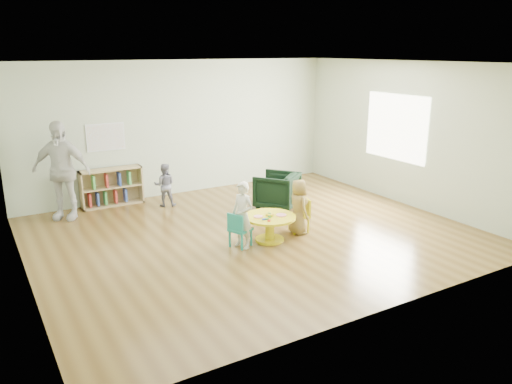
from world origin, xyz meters
TOP-DOWN VIEW (x-y plane):
  - room at (0.01, 0.00)m, footprint 7.10×7.00m
  - activity_table at (0.08, -0.39)m, footprint 0.84×0.84m
  - kid_chair_left at (-0.49, -0.38)m, footprint 0.40×0.40m
  - kid_chair_right at (0.77, -0.30)m, footprint 0.38×0.38m
  - bookshelf at (-1.61, 2.86)m, footprint 1.20×0.30m
  - alphabet_poster at (-1.60, 2.98)m, footprint 0.74×0.01m
  - armchair at (1.13, 1.02)m, footprint 1.06×1.06m
  - child_left at (-0.43, -0.41)m, footprint 0.37×0.45m
  - child_right at (0.67, -0.35)m, footprint 0.34×0.49m
  - toddler at (-0.71, 2.24)m, footprint 0.51×0.46m
  - adult_caretaker at (-2.56, 2.48)m, footprint 1.12×0.95m

SIDE VIEW (x-z plane):
  - activity_table at x=0.08m, z-range 0.06..0.53m
  - kid_chair_left at x=-0.49m, z-range 0.02..0.58m
  - kid_chair_right at x=0.77m, z-range 0.02..0.60m
  - armchair at x=1.13m, z-range 0.00..0.70m
  - bookshelf at x=-1.61m, z-range -0.01..0.74m
  - toddler at x=-0.71m, z-range 0.00..0.86m
  - child_right at x=0.67m, z-range 0.00..0.94m
  - child_left at x=-0.43m, z-range 0.00..1.06m
  - adult_caretaker at x=-2.56m, z-range 0.00..1.80m
  - alphabet_poster at x=-1.60m, z-range 1.08..1.62m
  - room at x=0.01m, z-range 0.49..3.29m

